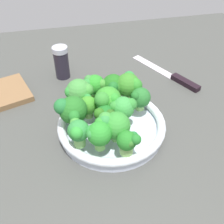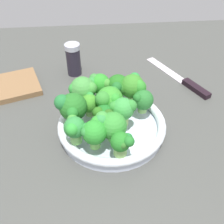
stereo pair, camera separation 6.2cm
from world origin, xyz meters
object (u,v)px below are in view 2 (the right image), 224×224
at_px(broccoli_floret_10, 109,100).
at_px(broccoli_floret_13, 83,90).
at_px(broccoli_floret_5, 134,86).
at_px(broccoli_floret_6, 99,84).
at_px(knife, 184,81).
at_px(broccoli_floret_7, 72,108).
at_px(broccoli_floret_4, 123,109).
at_px(broccoli_floret_2, 118,86).
at_px(broccoli_floret_3, 74,128).
at_px(broccoli_floret_8, 104,115).
at_px(bowl, 112,127).
at_px(pepper_shaker, 73,59).
at_px(cutting_board, 3,88).
at_px(broccoli_floret_11, 94,132).
at_px(broccoli_floret_1, 89,104).
at_px(broccoli_floret_0, 111,125).
at_px(broccoli_floret_12, 122,143).
at_px(broccoli_floret_9, 143,100).

bearing_deg(broccoli_floret_10, broccoli_floret_13, 141.55).
bearing_deg(broccoli_floret_5, broccoli_floret_6, 161.82).
bearing_deg(knife, broccoli_floret_13, -158.38).
bearing_deg(broccoli_floret_7, broccoli_floret_4, -3.40).
relative_size(broccoli_floret_2, broccoli_floret_10, 0.91).
xyz_separation_m(broccoli_floret_3, broccoli_floret_13, (0.02, 0.13, 0.00)).
xyz_separation_m(broccoli_floret_8, broccoli_floret_13, (-0.05, 0.09, 0.01)).
bearing_deg(broccoli_floret_8, broccoli_floret_4, 10.02).
relative_size(broccoli_floret_4, broccoli_floret_6, 1.05).
distance_m(broccoli_floret_6, broccoli_floret_7, 0.12).
bearing_deg(broccoli_floret_3, bowl, 33.66).
bearing_deg(bowl, pepper_shaker, 108.68).
relative_size(bowl, cutting_board, 1.27).
bearing_deg(broccoli_floret_11, broccoli_floret_1, 93.51).
distance_m(broccoli_floret_1, broccoli_floret_8, 0.06).
bearing_deg(broccoli_floret_8, broccoli_floret_2, 67.12).
height_order(broccoli_floret_4, pepper_shaker, broccoli_floret_4).
xyz_separation_m(broccoli_floret_0, broccoli_floret_11, (-0.04, -0.02, -0.00)).
bearing_deg(broccoli_floret_6, broccoli_floret_3, -111.53).
bearing_deg(broccoli_floret_8, broccoli_floret_3, -147.52).
distance_m(broccoli_floret_4, broccoli_floret_12, 0.09).
distance_m(broccoli_floret_4, broccoli_floret_5, 0.09).
relative_size(broccoli_floret_11, pepper_shaker, 0.67).
relative_size(broccoli_floret_5, broccoli_floret_6, 1.16).
height_order(broccoli_floret_7, broccoli_floret_10, broccoli_floret_7).
relative_size(broccoli_floret_2, broccoli_floret_5, 0.90).
xyz_separation_m(broccoli_floret_9, knife, (0.16, 0.16, -0.06)).
distance_m(broccoli_floret_7, cutting_board, 0.30).
bearing_deg(bowl, broccoli_floret_2, 74.79).
relative_size(broccoli_floret_7, broccoli_floret_9, 1.35).
bearing_deg(broccoli_floret_13, broccoli_floret_5, -1.61).
relative_size(broccoli_floret_0, broccoli_floret_7, 0.89).
height_order(broccoli_floret_2, broccoli_floret_4, same).
bearing_deg(broccoli_floret_10, broccoli_floret_2, 65.00).
bearing_deg(cutting_board, broccoli_floret_0, -41.64).
xyz_separation_m(broccoli_floret_6, broccoli_floret_10, (0.02, -0.07, 0.00)).
relative_size(broccoli_floret_11, knife, 0.27).
bearing_deg(broccoli_floret_13, knife, 21.62).
xyz_separation_m(bowl, broccoli_floret_13, (-0.06, 0.07, 0.06)).
bearing_deg(broccoli_floret_6, broccoli_floret_5, -18.18).
relative_size(cutting_board, pepper_shaker, 2.01).
distance_m(broccoli_floret_8, broccoli_floret_11, 0.06).
bearing_deg(broccoli_floret_10, broccoli_floret_11, -112.19).
xyz_separation_m(broccoli_floret_5, broccoli_floret_6, (-0.08, 0.03, -0.01)).
distance_m(broccoli_floret_10, cutting_board, 0.35).
xyz_separation_m(broccoli_floret_8, broccoli_floret_11, (-0.03, -0.06, 0.01)).
bearing_deg(broccoli_floret_3, broccoli_floret_0, -0.13).
height_order(broccoli_floret_4, broccoli_floret_13, broccoli_floret_13).
bearing_deg(broccoli_floret_11, cutting_board, 132.82).
relative_size(broccoli_floret_4, broccoli_floret_7, 0.88).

